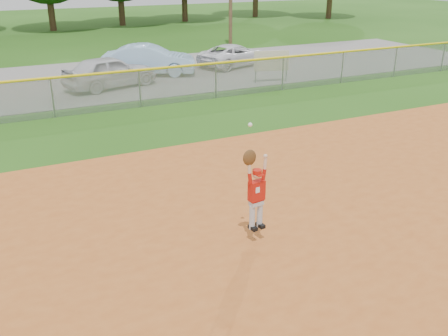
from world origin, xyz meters
The scene contains 9 objects.
ground centered at (0.00, 0.00, 0.00)m, with size 120.00×120.00×0.00m, color #245112.
clay_infield centered at (0.00, -3.00, 0.02)m, with size 24.00×16.00×0.04m, color #AC541F.
parking_strip centered at (0.00, 16.00, 0.01)m, with size 44.00×10.00×0.03m, color slate.
car_white_a centered at (-0.25, 13.84, 0.76)m, with size 1.73×4.30×1.47m, color silver.
car_blue centered at (2.27, 15.78, 0.79)m, with size 1.61×4.62×1.52m, color #9CC5E9.
car_white_b centered at (7.25, 16.02, 0.63)m, with size 2.00×4.33×1.20m, color white.
sponsor_sign centered at (7.00, 11.57, 1.01)m, with size 1.68×0.47×1.53m.
outfield_fence centered at (0.00, 10.00, 0.88)m, with size 40.06×0.10×1.55m.
ballplayer centered at (-0.98, -1.16, 1.20)m, with size 0.58×0.27×2.29m.
Camera 1 is at (-5.47, -9.01, 5.38)m, focal length 40.00 mm.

